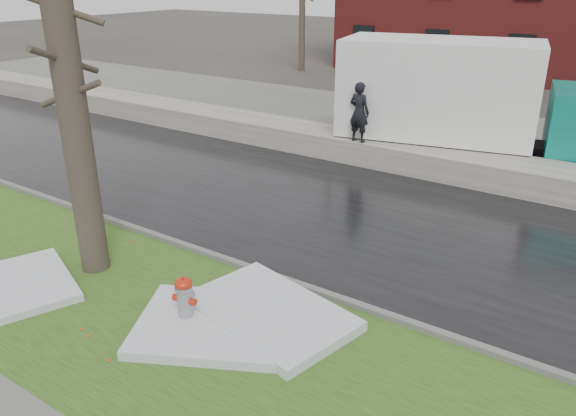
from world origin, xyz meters
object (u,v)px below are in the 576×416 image
Objects in this scene: box_truck at (477,101)px; worker at (359,112)px; tree at (71,98)px; fire_hydrant at (185,299)px.

box_truck reaches higher than worker.
worker is (-2.78, -2.15, -0.29)m from box_truck.
tree is at bearing -122.96° from box_truck.
tree is (-2.84, 0.41, 2.91)m from fire_hydrant.
worker is at bearing -154.86° from box_truck.
box_truck is (4.05, 10.85, -1.49)m from tree.
fire_hydrant is 11.42m from box_truck.
tree is at bearing 87.01° from worker.
fire_hydrant is at bearing 105.10° from worker.
fire_hydrant is at bearing -108.62° from box_truck.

